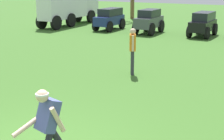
% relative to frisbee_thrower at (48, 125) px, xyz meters
% --- Properties ---
extents(frisbee_thrower, '(0.67, 1.00, 1.43)m').
position_rel_frisbee_thrower_xyz_m(frisbee_thrower, '(0.00, 0.00, 0.00)').
color(frisbee_thrower, '#23232D').
rests_on(frisbee_thrower, ground_plane).
extents(teammate_near_sideline, '(0.33, 0.48, 1.56)m').
position_rel_frisbee_thrower_xyz_m(teammate_near_sideline, '(-1.12, 6.11, 0.14)').
color(teammate_near_sideline, '#33333D').
rests_on(teammate_near_sideline, ground_plane).
extents(parked_car_slot_a, '(1.23, 2.43, 1.34)m').
position_rel_frisbee_thrower_xyz_m(parked_car_slot_a, '(-6.56, 15.10, -0.08)').
color(parked_car_slot_a, navy).
rests_on(parked_car_slot_a, ground_plane).
extents(parked_car_slot_b, '(1.22, 2.37, 1.40)m').
position_rel_frisbee_thrower_xyz_m(parked_car_slot_b, '(-3.83, 14.85, -0.06)').
color(parked_car_slot_b, '#474C51').
rests_on(parked_car_slot_b, ground_plane).
extents(parked_car_slot_c, '(1.28, 2.45, 1.34)m').
position_rel_frisbee_thrower_xyz_m(parked_car_slot_c, '(-0.74, 15.19, -0.08)').
color(parked_car_slot_c, black).
rests_on(parked_car_slot_c, ground_plane).
extents(box_truck, '(1.48, 5.92, 2.20)m').
position_rel_frisbee_thrower_xyz_m(box_truck, '(-10.08, 15.76, 0.43)').
color(box_truck, silver).
rests_on(box_truck, ground_plane).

